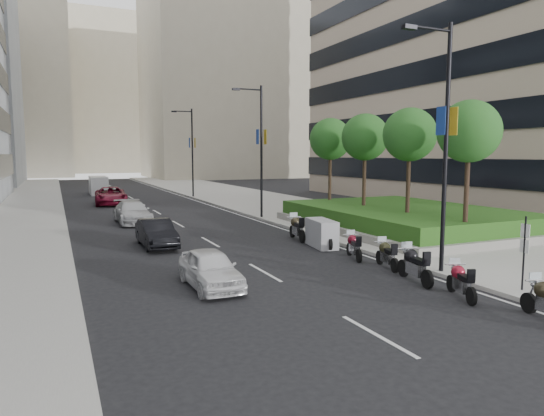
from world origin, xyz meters
TOP-DOWN VIEW (x-y plane):
  - ground at (0.00, 0.00)m, footprint 160.00×160.00m
  - sidewalk_right at (9.00, 30.00)m, footprint 10.00×100.00m
  - sidewalk_left at (-12.00, 30.00)m, footprint 8.00×100.00m
  - lane_edge at (3.70, 30.00)m, footprint 0.12×100.00m
  - lane_centre at (-1.50, 30.00)m, footprint 0.12×100.00m
  - building_cream_right at (22.00, 80.00)m, footprint 28.00×24.00m
  - building_cream_centre at (2.00, 120.00)m, footprint 30.00×24.00m
  - planter at (10.00, 10.00)m, footprint 10.00×14.00m
  - hedge at (10.00, 10.00)m, footprint 9.40×13.40m
  - tree_0 at (8.50, 4.00)m, footprint 2.80×2.80m
  - tree_1 at (8.50, 8.00)m, footprint 2.80×2.80m
  - tree_2 at (8.50, 12.00)m, footprint 2.80×2.80m
  - tree_3 at (8.50, 16.00)m, footprint 2.80×2.80m
  - lamp_post_0 at (4.14, 1.00)m, footprint 2.34×0.45m
  - lamp_post_1 at (4.14, 18.00)m, footprint 2.34×0.45m
  - lamp_post_2 at (4.14, 36.00)m, footprint 2.34×0.45m
  - parking_sign at (4.80, -2.00)m, footprint 0.06×0.32m
  - motorcycle_1 at (2.74, -1.47)m, footprint 0.91×1.88m
  - motorcycle_2 at (2.70, 0.60)m, footprint 0.77×2.24m
  - motorcycle_3 at (3.12, 2.68)m, footprint 0.75×1.98m
  - motorcycle_4 at (2.91, 4.65)m, footprint 0.82×1.94m
  - motorcycle_5 at (2.94, 7.43)m, footprint 1.20×2.31m
  - motorcycle_6 at (2.79, 9.72)m, footprint 0.78×2.32m
  - car_a at (-3.96, 2.85)m, footprint 1.52×3.75m
  - car_b at (-4.22, 10.79)m, footprint 1.44×4.02m
  - car_c at (-4.09, 19.55)m, footprint 2.07×4.92m
  - car_d at (-4.12, 32.30)m, footprint 2.96×5.81m
  - delivery_van at (-4.16, 44.45)m, footprint 1.84×4.73m

SIDE VIEW (x-z plane):
  - ground at x=0.00m, z-range 0.00..0.00m
  - lane_edge at x=3.70m, z-range 0.00..0.01m
  - lane_centre at x=-1.50m, z-range 0.00..0.01m
  - sidewalk_right at x=9.00m, z-range 0.00..0.15m
  - sidewalk_left at x=-12.00m, z-range 0.00..0.15m
  - planter at x=10.00m, z-range 0.15..0.55m
  - motorcycle_1 at x=2.74m, z-range 0.03..1.02m
  - motorcycle_4 at x=2.91m, z-range 0.03..1.03m
  - motorcycle_3 at x=3.12m, z-range 0.03..1.04m
  - motorcycle_2 at x=2.70m, z-range 0.04..1.16m
  - motorcycle_6 at x=2.79m, z-range 0.04..1.20m
  - car_a at x=-3.96m, z-range 0.00..1.28m
  - car_b at x=-4.22m, z-range 0.00..1.32m
  - motorcycle_5 at x=2.94m, z-range 0.00..1.33m
  - car_c at x=-4.09m, z-range 0.00..1.42m
  - car_d at x=-4.12m, z-range 0.00..1.57m
  - delivery_van at x=-4.16m, z-range -0.07..1.91m
  - hedge at x=10.00m, z-range 0.55..1.35m
  - parking_sign at x=4.80m, z-range 0.21..2.71m
  - lamp_post_0 at x=4.14m, z-range 0.57..9.57m
  - lamp_post_1 at x=4.14m, z-range 0.57..9.57m
  - lamp_post_2 at x=4.14m, z-range 0.57..9.57m
  - tree_0 at x=8.50m, z-range 2.27..8.57m
  - tree_1 at x=8.50m, z-range 2.27..8.57m
  - tree_2 at x=8.50m, z-range 2.27..8.57m
  - tree_3 at x=8.50m, z-range 2.27..8.57m
  - building_cream_right at x=22.00m, z-range 0.00..36.00m
  - building_cream_centre at x=2.00m, z-range 0.00..38.00m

